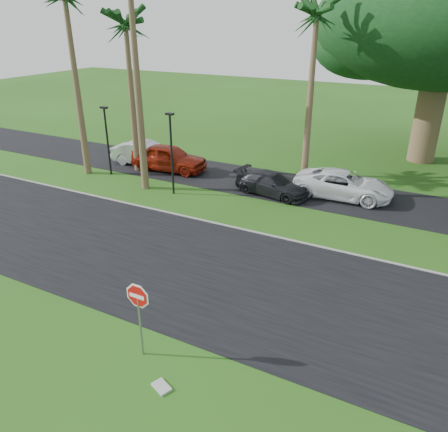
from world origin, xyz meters
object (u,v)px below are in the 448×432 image
car_dark (272,184)px  car_minivan (343,185)px  car_silver (146,154)px  stop_sign_near (138,305)px  car_red (169,158)px

car_dark → car_minivan: size_ratio=0.81×
car_silver → car_minivan: 13.39m
stop_sign_near → car_dark: (-1.43, 13.98, -1.14)m
car_silver → car_minivan: bearing=-94.5°
car_minivan → car_silver: bearing=87.9°
stop_sign_near → car_dark: 14.10m
car_dark → car_red: bearing=92.0°
car_red → car_dark: bearing=-102.6°
stop_sign_near → car_dark: bearing=95.8°
car_dark → car_minivan: bearing=-60.0°
car_red → car_dark: (7.64, -0.92, -0.22)m
stop_sign_near → car_minivan: stop_sign_near is taller
car_dark → car_minivan: 3.97m
car_minivan → car_red: bearing=89.5°
car_silver → car_minivan: size_ratio=0.89×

